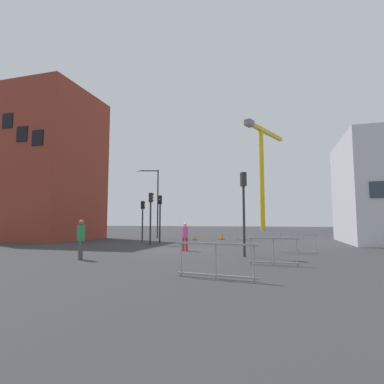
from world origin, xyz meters
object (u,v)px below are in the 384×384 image
Objects in this scene: traffic_cone_on_verge at (222,237)px; construction_crane at (262,161)px; pedestrian_waiting at (185,235)px; traffic_cone_striped at (195,238)px; traffic_light_median at (151,210)px; traffic_light_corner at (160,211)px; pedestrian_walking at (81,236)px; traffic_light_crosswalk at (143,214)px; traffic_light_far at (244,200)px; streetlamp_tall at (155,197)px.

construction_crane is at bearing 85.29° from traffic_cone_on_verge.
pedestrian_waiting reaches higher than traffic_cone_striped.
traffic_light_median is 1.01× the size of traffic_light_corner.
construction_crane is 40.24m from traffic_light_median.
traffic_light_crosswalk is at bearing 103.14° from pedestrian_walking.
construction_crane reaches higher than traffic_light_corner.
pedestrian_waiting is (3.81, -3.61, -1.64)m from traffic_light_median.
traffic_light_far is 14.19m from traffic_cone_on_verge.
traffic_light_crosswalk is 4.78m from traffic_light_median.
traffic_light_median reaches higher than traffic_light_corner.
traffic_light_crosswalk is 1.95× the size of pedestrian_walking.
traffic_light_crosswalk is 10.05m from pedestrian_waiting.
traffic_light_far is at bearing -63.74° from traffic_cone_striped.
construction_crane reaches higher than traffic_light_far.
construction_crane reaches higher than streetlamp_tall.
pedestrian_waiting is at bearing -50.20° from traffic_light_crosswalk.
traffic_light_median is 2.13× the size of pedestrian_walking.
pedestrian_walking is at bearing -87.24° from traffic_light_median.
traffic_cone_striped is at bearing 69.00° from traffic_light_corner.
construction_crane is at bearing 86.53° from pedestrian_waiting.
streetlamp_tall reaches higher than traffic_light_corner.
construction_crane is 33.08m from traffic_cone_on_verge.
pedestrian_waiting is at bearing -54.98° from traffic_light_corner.
traffic_light_far is 13.32m from traffic_cone_striped.
streetlamp_tall is at bearing 116.66° from traffic_light_corner.
traffic_cone_striped is at bearing 102.18° from pedestrian_waiting.
traffic_cone_striped is (-5.78, 11.72, -2.59)m from traffic_light_far.
construction_crane is 38.52m from traffic_light_corner.
traffic_light_far is 9.28m from traffic_light_median.
pedestrian_waiting is at bearing -59.23° from streetlamp_tall.
streetlamp_tall is 17.33m from pedestrian_walking.
traffic_light_far is 13.85m from traffic_light_crosswalk.
construction_crane reaches higher than traffic_light_median.
pedestrian_walking is at bearing -87.74° from traffic_light_corner.
traffic_cone_on_verge is at bearing 78.36° from pedestrian_walking.
traffic_light_median is 2.34× the size of pedestrian_waiting.
traffic_cone_on_verge reaches higher than traffic_cone_striped.
traffic_cone_striped is at bearing 85.13° from pedestrian_walking.
pedestrian_waiting is (3.81, -5.43, -1.61)m from traffic_light_corner.
construction_crane is 45.02m from traffic_light_far.
traffic_light_corner is (-7.47, 7.32, -0.24)m from traffic_light_far.
traffic_light_far is 2.55× the size of pedestrian_waiting.
traffic_light_median is 8.21× the size of traffic_cone_striped.
construction_crane is at bearing 82.80° from pedestrian_walking.
traffic_light_far is at bearing -44.45° from traffic_light_corner.
streetlamp_tall is at bearing -179.85° from traffic_cone_on_verge.
traffic_light_crosswalk reaches higher than traffic_cone_on_verge.
streetlamp_tall reaches higher than pedestrian_walking.
streetlamp_tall is at bearing 111.13° from traffic_light_median.
traffic_cone_on_verge is at bearing 105.01° from traffic_light_far.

